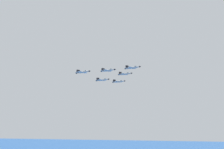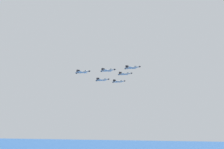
% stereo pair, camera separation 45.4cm
% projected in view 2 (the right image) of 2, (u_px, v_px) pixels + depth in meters
% --- Properties ---
extents(jet_lead, '(16.66, 11.01, 3.68)m').
position_uv_depth(jet_lead, '(133.00, 68.00, 239.36)').
color(jet_lead, '#9EA3A8').
extents(jet_left_wingman, '(16.24, 10.67, 3.56)m').
position_uv_depth(jet_left_wingman, '(125.00, 74.00, 260.55)').
color(jet_left_wingman, '#9EA3A8').
extents(jet_right_wingman, '(16.16, 10.65, 3.56)m').
position_uv_depth(jet_right_wingman, '(108.00, 70.00, 236.70)').
color(jet_right_wingman, '#9EA3A8').
extents(jet_left_outer, '(16.42, 10.76, 3.59)m').
position_uv_depth(jet_left_outer, '(119.00, 81.00, 281.27)').
color(jet_left_outer, '#9EA3A8').
extents(jet_right_outer, '(16.55, 10.87, 3.63)m').
position_uv_depth(jet_right_outer, '(83.00, 72.00, 234.23)').
color(jet_right_outer, '#9EA3A8').
extents(jet_slot_rear, '(16.19, 10.63, 3.55)m').
position_uv_depth(jet_slot_rear, '(102.00, 80.00, 257.26)').
color(jet_slot_rear, '#9EA3A8').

